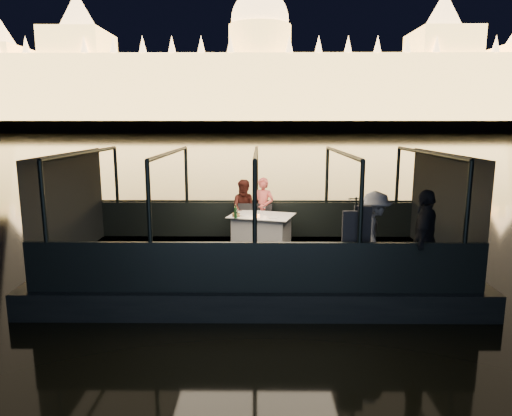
{
  "coord_description": "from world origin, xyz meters",
  "views": [
    {
      "loc": [
        0.09,
        -9.59,
        3.43
      ],
      "look_at": [
        0.0,
        0.4,
        1.55
      ],
      "focal_mm": 32.0,
      "sensor_mm": 36.0,
      "label": 1
    }
  ],
  "objects_px": {
    "wine_bottle": "(236,212)",
    "chair_port_left": "(246,224)",
    "chair_port_right": "(264,224)",
    "coat_stand": "(355,239)",
    "person_man_maroon": "(245,210)",
    "passenger_stripe": "(374,234)",
    "person_woman_coral": "(263,210)",
    "dining_table_central": "(262,231)",
    "passenger_dark": "(424,242)"
  },
  "relations": [
    {
      "from": "passenger_stripe",
      "to": "wine_bottle",
      "type": "distance_m",
      "value": 3.26
    },
    {
      "from": "passenger_dark",
      "to": "passenger_stripe",
      "type": "bearing_deg",
      "value": -100.59
    },
    {
      "from": "chair_port_left",
      "to": "passenger_dark",
      "type": "height_order",
      "value": "passenger_dark"
    },
    {
      "from": "chair_port_left",
      "to": "passenger_stripe",
      "type": "bearing_deg",
      "value": -43.56
    },
    {
      "from": "person_woman_coral",
      "to": "chair_port_right",
      "type": "bearing_deg",
      "value": -61.97
    },
    {
      "from": "passenger_stripe",
      "to": "person_man_maroon",
      "type": "bearing_deg",
      "value": 49.81
    },
    {
      "from": "chair_port_right",
      "to": "passenger_dark",
      "type": "xyz_separation_m",
      "value": [
        2.81,
        -3.2,
        0.4
      ]
    },
    {
      "from": "passenger_stripe",
      "to": "wine_bottle",
      "type": "xyz_separation_m",
      "value": [
        -2.73,
        1.79,
        0.06
      ]
    },
    {
      "from": "dining_table_central",
      "to": "chair_port_left",
      "type": "height_order",
      "value": "chair_port_left"
    },
    {
      "from": "person_man_maroon",
      "to": "passenger_stripe",
      "type": "height_order",
      "value": "passenger_stripe"
    },
    {
      "from": "coat_stand",
      "to": "wine_bottle",
      "type": "relative_size",
      "value": 5.05
    },
    {
      "from": "coat_stand",
      "to": "passenger_stripe",
      "type": "bearing_deg",
      "value": 49.83
    },
    {
      "from": "chair_port_right",
      "to": "dining_table_central",
      "type": "bearing_deg",
      "value": -81.06
    },
    {
      "from": "dining_table_central",
      "to": "passenger_stripe",
      "type": "relative_size",
      "value": 0.87
    },
    {
      "from": "person_man_maroon",
      "to": "passenger_stripe",
      "type": "bearing_deg",
      "value": -48.49
    },
    {
      "from": "chair_port_left",
      "to": "coat_stand",
      "type": "bearing_deg",
      "value": -55.09
    },
    {
      "from": "chair_port_right",
      "to": "coat_stand",
      "type": "height_order",
      "value": "coat_stand"
    },
    {
      "from": "passenger_dark",
      "to": "chair_port_left",
      "type": "bearing_deg",
      "value": -107.67
    },
    {
      "from": "person_man_maroon",
      "to": "wine_bottle",
      "type": "height_order",
      "value": "person_man_maroon"
    },
    {
      "from": "coat_stand",
      "to": "person_woman_coral",
      "type": "bearing_deg",
      "value": 114.69
    },
    {
      "from": "passenger_stripe",
      "to": "passenger_dark",
      "type": "relative_size",
      "value": 0.93
    },
    {
      "from": "chair_port_right",
      "to": "coat_stand",
      "type": "distance_m",
      "value": 3.6
    },
    {
      "from": "person_man_maroon",
      "to": "passenger_stripe",
      "type": "relative_size",
      "value": 0.91
    },
    {
      "from": "passenger_stripe",
      "to": "wine_bottle",
      "type": "relative_size",
      "value": 5.1
    },
    {
      "from": "chair_port_left",
      "to": "coat_stand",
      "type": "relative_size",
      "value": 0.56
    },
    {
      "from": "chair_port_left",
      "to": "passenger_stripe",
      "type": "xyz_separation_m",
      "value": [
        2.51,
        -2.63,
        0.4
      ]
    },
    {
      "from": "dining_table_central",
      "to": "person_woman_coral",
      "type": "xyz_separation_m",
      "value": [
        0.04,
        0.72,
        0.36
      ]
    },
    {
      "from": "dining_table_central",
      "to": "passenger_dark",
      "type": "xyz_separation_m",
      "value": [
        2.87,
        -2.75,
        0.47
      ]
    },
    {
      "from": "dining_table_central",
      "to": "wine_bottle",
      "type": "bearing_deg",
      "value": -147.35
    },
    {
      "from": "dining_table_central",
      "to": "passenger_stripe",
      "type": "height_order",
      "value": "passenger_stripe"
    },
    {
      "from": "chair_port_left",
      "to": "person_woman_coral",
      "type": "height_order",
      "value": "person_woman_coral"
    },
    {
      "from": "dining_table_central",
      "to": "chair_port_right",
      "type": "xyz_separation_m",
      "value": [
        0.06,
        0.45,
        0.06
      ]
    },
    {
      "from": "person_man_maroon",
      "to": "wine_bottle",
      "type": "distance_m",
      "value": 1.13
    },
    {
      "from": "person_man_maroon",
      "to": "wine_bottle",
      "type": "bearing_deg",
      "value": -99.4
    },
    {
      "from": "chair_port_left",
      "to": "person_woman_coral",
      "type": "relative_size",
      "value": 0.59
    },
    {
      "from": "passenger_dark",
      "to": "wine_bottle",
      "type": "height_order",
      "value": "passenger_dark"
    },
    {
      "from": "chair_port_right",
      "to": "person_man_maroon",
      "type": "distance_m",
      "value": 0.62
    },
    {
      "from": "person_man_maroon",
      "to": "passenger_stripe",
      "type": "distance_m",
      "value": 3.85
    },
    {
      "from": "chair_port_left",
      "to": "wine_bottle",
      "type": "bearing_deg",
      "value": -101.72
    },
    {
      "from": "chair_port_left",
      "to": "person_woman_coral",
      "type": "distance_m",
      "value": 0.58
    },
    {
      "from": "person_man_maroon",
      "to": "chair_port_right",
      "type": "bearing_deg",
      "value": -29.45
    },
    {
      "from": "coat_stand",
      "to": "person_woman_coral",
      "type": "height_order",
      "value": "coat_stand"
    },
    {
      "from": "chair_port_right",
      "to": "person_man_maroon",
      "type": "height_order",
      "value": "person_man_maroon"
    },
    {
      "from": "chair_port_right",
      "to": "person_man_maroon",
      "type": "relative_size",
      "value": 0.6
    },
    {
      "from": "dining_table_central",
      "to": "chair_port_right",
      "type": "bearing_deg",
      "value": 82.26
    },
    {
      "from": "passenger_stripe",
      "to": "chair_port_left",
      "type": "bearing_deg",
      "value": 52.3
    },
    {
      "from": "dining_table_central",
      "to": "passenger_dark",
      "type": "bearing_deg",
      "value": -43.69
    },
    {
      "from": "person_woman_coral",
      "to": "passenger_dark",
      "type": "bearing_deg",
      "value": -27.76
    },
    {
      "from": "wine_bottle",
      "to": "person_man_maroon",
      "type": "bearing_deg",
      "value": 80.34
    },
    {
      "from": "wine_bottle",
      "to": "chair_port_left",
      "type": "bearing_deg",
      "value": 75.58
    }
  ]
}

